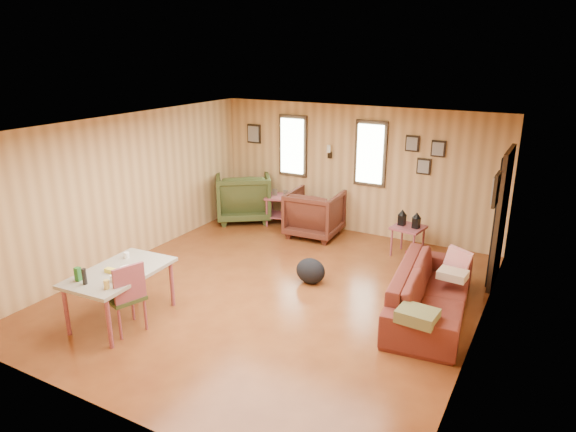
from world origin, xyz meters
name	(u,v)px	position (x,y,z in m)	size (l,w,h in m)	color
room	(294,210)	(0.17, 0.27, 1.21)	(5.54, 6.04, 2.44)	brown
sofa	(432,284)	(2.13, 0.43, 0.44)	(2.26, 0.66, 0.88)	maroon
recliner_brown	(315,211)	(-0.54, 2.41, 0.48)	(0.93, 0.87, 0.96)	#4B2216
recliner_green	(243,194)	(-2.24, 2.57, 0.54)	(1.06, 0.99, 1.09)	#3A451F
end_table	(281,205)	(-1.42, 2.69, 0.40)	(0.68, 0.65, 0.72)	#A1474E
side_table	(409,225)	(1.27, 2.31, 0.54)	(0.57, 0.57, 0.79)	#A1474E
cooler	(418,259)	(1.56, 1.95, 0.12)	(0.39, 0.31, 0.25)	maroon
backpack	(311,271)	(0.32, 0.53, 0.20)	(0.55, 0.48, 0.39)	black
sofa_pillows	(438,289)	(2.27, 0.18, 0.51)	(0.54, 1.89, 0.39)	brown
dining_table	(119,275)	(-1.34, -1.63, 0.63)	(0.89, 1.40, 0.89)	#9F9886
dining_chair	(127,294)	(-1.04, -1.80, 0.52)	(0.53, 0.53, 0.92)	#3A451F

